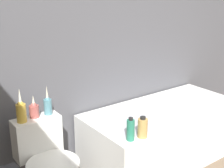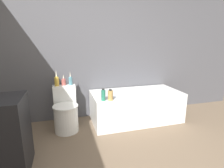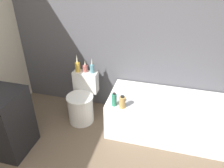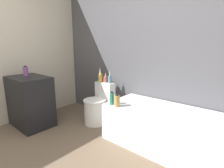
{
  "view_description": "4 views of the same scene",
  "coord_description": "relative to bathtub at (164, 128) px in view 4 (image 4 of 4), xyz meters",
  "views": [
    {
      "loc": [
        -1.34,
        -0.17,
        1.68
      ],
      "look_at": [
        -0.04,
        1.61,
        0.96
      ],
      "focal_mm": 50.0,
      "sensor_mm": 36.0,
      "label": 1
    },
    {
      "loc": [
        -0.52,
        -0.98,
        1.4
      ],
      "look_at": [
        0.21,
        1.61,
        0.75
      ],
      "focal_mm": 28.0,
      "sensor_mm": 36.0,
      "label": 2
    },
    {
      "loc": [
        0.6,
        -0.7,
        2.19
      ],
      "look_at": [
        -0.04,
        1.66,
        0.73
      ],
      "focal_mm": 35.0,
      "sensor_mm": 36.0,
      "label": 3
    },
    {
      "loc": [
        1.57,
        -0.3,
        1.35
      ],
      "look_at": [
        0.0,
        1.53,
        0.81
      ],
      "focal_mm": 28.0,
      "sensor_mm": 36.0,
      "label": 4
    }
  ],
  "objects": [
    {
      "name": "wall_left_painted",
      "position": [
        -2.43,
        -0.97,
        1.03
      ],
      "size": [
        0.06,
        6.4,
        2.6
      ],
      "color": "beige",
      "rests_on": "ground_plane"
    },
    {
      "name": "vase_gold",
      "position": [
        -1.34,
        0.16,
        0.52
      ],
      "size": [
        0.07,
        0.07,
        0.27
      ],
      "color": "gold",
      "rests_on": "toilet"
    },
    {
      "name": "soap_bottle_glass",
      "position": [
        -2.11,
        -0.82,
        0.66
      ],
      "size": [
        0.08,
        0.08,
        0.17
      ],
      "color": "#8C4C8C",
      "rests_on": "vanity_counter"
    },
    {
      "name": "wall_back_tiled",
      "position": [
        -0.71,
        0.42,
        1.03
      ],
      "size": [
        6.4,
        0.06,
        2.6
      ],
      "color": "#4C4C51",
      "rests_on": "ground_plane"
    },
    {
      "name": "shampoo_bottle_short",
      "position": [
        -0.56,
        -0.31,
        0.34
      ],
      "size": [
        0.08,
        0.08,
        0.17
      ],
      "color": "tan",
      "rests_on": "bathtub"
    },
    {
      "name": "toilet",
      "position": [
        -1.23,
        -0.03,
        0.02
      ],
      "size": [
        0.39,
        0.54,
        0.7
      ],
      "color": "white",
      "rests_on": "ground"
    },
    {
      "name": "bathtub",
      "position": [
        0.0,
        0.0,
        0.0
      ],
      "size": [
        1.58,
        0.75,
        0.53
      ],
      "color": "white",
      "rests_on": "ground"
    },
    {
      "name": "vanity_counter",
      "position": [
        -2.01,
        -0.84,
        0.15
      ],
      "size": [
        0.73,
        0.51,
        0.84
      ],
      "color": "black",
      "rests_on": "ground"
    },
    {
      "name": "shampoo_bottle_tall",
      "position": [
        -0.67,
        -0.29,
        0.35
      ],
      "size": [
        0.06,
        0.06,
        0.19
      ],
      "color": "#267259",
      "rests_on": "bathtub"
    },
    {
      "name": "vase_silver",
      "position": [
        -1.23,
        0.19,
        0.49
      ],
      "size": [
        0.08,
        0.08,
        0.18
      ],
      "color": "#994C47",
      "rests_on": "toilet"
    },
    {
      "name": "vase_bronze",
      "position": [
        -1.12,
        0.18,
        0.51
      ],
      "size": [
        0.06,
        0.06,
        0.23
      ],
      "color": "teal",
      "rests_on": "toilet"
    }
  ]
}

